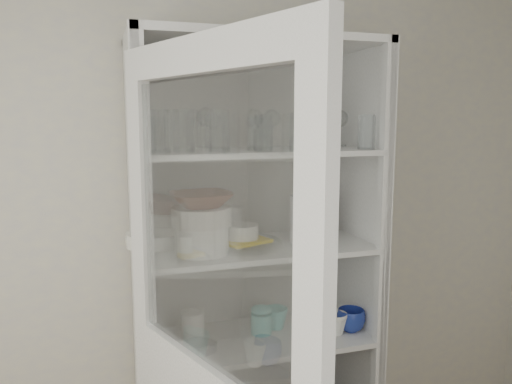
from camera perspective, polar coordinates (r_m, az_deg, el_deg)
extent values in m
cube|color=#BBB9B5|center=(2.25, -6.63, -4.06)|extent=(3.60, 0.02, 2.60)
cube|color=#B4B4AC|center=(2.07, -13.21, -12.57)|extent=(0.03, 0.45, 2.10)
cube|color=#B4B4AC|center=(2.34, 11.55, -10.01)|extent=(0.03, 0.45, 2.10)
cube|color=slate|center=(2.35, -1.58, -9.80)|extent=(1.00, 0.03, 2.10)
cube|color=#B4B4AC|center=(2.05, 0.00, 16.86)|extent=(1.00, 0.45, 0.03)
cube|color=silver|center=(2.22, 0.12, -16.45)|extent=(0.94, 0.42, 0.02)
cube|color=silver|center=(2.08, 0.13, -6.43)|extent=(0.94, 0.42, 0.02)
cube|color=silver|center=(2.02, 0.13, 4.61)|extent=(0.94, 0.42, 0.02)
cube|color=#B4B4AC|center=(1.32, -5.84, 15.53)|extent=(0.35, 0.86, 0.10)
cube|color=#B4B4AC|center=(1.69, -12.96, -1.47)|extent=(0.07, 0.10, 0.80)
cube|color=#B4B4AC|center=(1.04, 6.71, -7.63)|extent=(0.07, 0.10, 0.80)
cube|color=silver|center=(1.35, -5.56, -3.86)|extent=(0.26, 0.68, 0.78)
cylinder|color=silver|center=(1.78, -11.03, 6.79)|extent=(0.10, 0.10, 0.15)
cylinder|color=silver|center=(1.85, -8.25, 6.93)|extent=(0.10, 0.10, 0.16)
cylinder|color=silver|center=(1.86, -4.19, 6.98)|extent=(0.10, 0.10, 0.15)
cylinder|color=silver|center=(1.91, -0.06, 6.62)|extent=(0.07, 0.07, 0.13)
cylinder|color=silver|center=(1.87, 0.86, 6.75)|extent=(0.09, 0.09, 0.14)
cylinder|color=silver|center=(1.91, 4.90, 6.88)|extent=(0.08, 0.08, 0.15)
cylinder|color=silver|center=(2.05, 12.52, 6.71)|extent=(0.09, 0.09, 0.14)
cylinder|color=silver|center=(1.93, -11.21, 6.54)|extent=(0.08, 0.08, 0.13)
cylinder|color=silver|center=(1.94, -9.86, 6.93)|extent=(0.09, 0.09, 0.15)
cylinder|color=silver|center=(2.03, 0.52, 6.78)|extent=(0.08, 0.08, 0.13)
cylinder|color=white|center=(1.97, -6.20, -5.37)|extent=(0.21, 0.21, 0.11)
cylinder|color=white|center=(2.12, -11.65, -5.27)|extent=(0.22, 0.22, 0.06)
cylinder|color=beige|center=(1.95, -6.24, -2.74)|extent=(0.30, 0.30, 0.07)
imported|color=#592719|center=(1.94, -6.27, -0.85)|extent=(0.25, 0.25, 0.06)
cylinder|color=silver|center=(2.08, -1.57, -5.90)|extent=(0.39, 0.39, 0.02)
cube|color=gold|center=(2.07, -1.57, -5.48)|extent=(0.24, 0.24, 0.01)
cylinder|color=white|center=(2.07, -1.57, -4.53)|extent=(0.16, 0.16, 0.06)
cylinder|color=silver|center=(2.13, 5.56, -3.07)|extent=(0.12, 0.12, 0.20)
imported|color=navy|center=(2.29, 10.80, -14.18)|extent=(0.13, 0.13, 0.10)
imported|color=teal|center=(2.28, 2.34, -14.20)|extent=(0.13, 0.13, 0.09)
imported|color=white|center=(2.25, 9.10, -14.63)|extent=(0.10, 0.10, 0.09)
cylinder|color=teal|center=(2.23, 0.62, -14.78)|extent=(0.09, 0.09, 0.09)
ellipsoid|color=teal|center=(2.21, 0.62, -13.50)|extent=(0.09, 0.09, 0.02)
cylinder|color=#BBB9C3|center=(2.09, -6.54, -17.19)|extent=(0.11, 0.11, 0.04)
cylinder|color=white|center=(2.20, -7.24, -14.86)|extent=(0.10, 0.10, 0.12)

